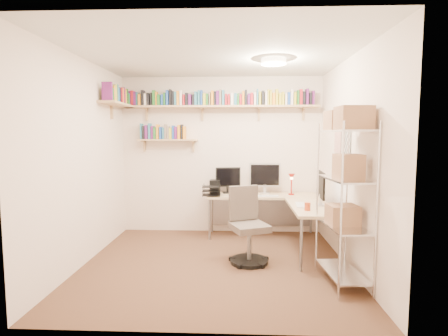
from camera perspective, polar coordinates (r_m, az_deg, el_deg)
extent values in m
plane|color=#442D1D|center=(4.44, -1.43, -15.41)|extent=(3.20, 3.20, 0.00)
cube|color=beige|center=(5.66, -0.45, 2.08)|extent=(3.20, 0.04, 2.50)
cube|color=beige|center=(4.56, -21.98, 0.90)|extent=(0.04, 3.00, 2.50)
cube|color=beige|center=(4.36, 20.02, 0.77)|extent=(0.04, 3.00, 2.50)
cube|color=beige|center=(2.67, -3.64, -1.62)|extent=(3.20, 0.04, 2.50)
cube|color=silver|center=(4.25, -1.52, 17.94)|extent=(3.20, 3.00, 0.04)
cube|color=silver|center=(4.87, 18.06, 4.82)|extent=(0.01, 0.30, 0.42)
cube|color=silver|center=(4.49, 19.42, 4.11)|extent=(0.01, 0.28, 0.38)
cylinder|color=#FFEAC6|center=(4.45, 8.11, 16.80)|extent=(0.30, 0.30, 0.06)
cube|color=tan|center=(5.54, -0.52, 9.99)|extent=(3.05, 0.25, 0.03)
cube|color=tan|center=(5.40, -16.84, 9.88)|extent=(0.25, 1.00, 0.03)
cube|color=tan|center=(5.65, -9.17, 4.55)|extent=(0.95, 0.20, 0.02)
cube|color=tan|center=(5.78, -12.60, 8.97)|extent=(0.03, 0.20, 0.20)
cube|color=tan|center=(5.62, -3.58, 9.19)|extent=(0.03, 0.20, 0.20)
cube|color=tan|center=(5.60, 5.73, 9.19)|extent=(0.03, 0.20, 0.20)
cube|color=tan|center=(5.68, 12.88, 9.03)|extent=(0.03, 0.20, 0.20)
cube|color=teal|center=(5.81, -15.39, 10.59)|extent=(0.03, 0.13, 0.17)
cube|color=#681B68|center=(5.80, -15.02, 10.87)|extent=(0.03, 0.12, 0.23)
cube|color=red|center=(5.79, -14.63, 10.93)|extent=(0.04, 0.14, 0.23)
cube|color=#681B68|center=(5.78, -14.26, 10.87)|extent=(0.04, 0.11, 0.22)
cube|color=teal|center=(5.77, -13.91, 10.82)|extent=(0.03, 0.11, 0.20)
cube|color=orange|center=(5.75, -13.50, 10.72)|extent=(0.04, 0.15, 0.18)
cube|color=black|center=(5.75, -13.06, 11.04)|extent=(0.04, 0.13, 0.24)
cube|color=white|center=(5.73, -12.63, 10.79)|extent=(0.04, 0.13, 0.19)
cube|color=black|center=(5.72, -12.18, 10.84)|extent=(0.04, 0.14, 0.19)
cube|color=black|center=(5.71, -11.71, 10.88)|extent=(0.03, 0.12, 0.20)
cube|color=#256F27|center=(5.70, -11.29, 11.10)|extent=(0.04, 0.14, 0.24)
cube|color=orange|center=(5.69, -10.93, 11.01)|extent=(0.02, 0.11, 0.22)
cube|color=#256F27|center=(5.68, -10.54, 10.80)|extent=(0.04, 0.14, 0.17)
cube|color=#204BA8|center=(5.67, -10.02, 10.83)|extent=(0.03, 0.11, 0.17)
cube|color=#256F27|center=(5.66, -9.62, 10.97)|extent=(0.03, 0.12, 0.20)
cube|color=#204BA8|center=(5.66, -9.17, 11.19)|extent=(0.04, 0.13, 0.24)
cube|color=black|center=(5.65, -8.69, 11.26)|extent=(0.03, 0.14, 0.25)
cube|color=black|center=(5.64, -8.28, 11.13)|extent=(0.04, 0.11, 0.22)
cube|color=teal|center=(5.63, -7.85, 11.09)|extent=(0.04, 0.12, 0.21)
cube|color=orange|center=(5.62, -7.46, 11.17)|extent=(0.03, 0.14, 0.22)
cube|color=white|center=(5.62, -6.98, 11.23)|extent=(0.04, 0.12, 0.23)
cube|color=red|center=(5.61, -6.52, 10.93)|extent=(0.03, 0.14, 0.17)
cube|color=black|center=(5.60, -6.07, 11.06)|extent=(0.04, 0.13, 0.19)
cube|color=#681B68|center=(5.59, -5.54, 10.97)|extent=(0.04, 0.14, 0.17)
cube|color=black|center=(5.59, -5.00, 10.96)|extent=(0.04, 0.14, 0.17)
cube|color=teal|center=(5.58, -4.59, 11.20)|extent=(0.04, 0.13, 0.21)
cube|color=teal|center=(5.58, -4.10, 11.30)|extent=(0.03, 0.11, 0.23)
cube|color=#204BA8|center=(5.57, -3.65, 11.31)|extent=(0.03, 0.13, 0.23)
cube|color=gold|center=(5.57, -3.19, 11.07)|extent=(0.04, 0.12, 0.19)
cube|color=#256F27|center=(5.56, -2.74, 11.05)|extent=(0.03, 0.13, 0.18)
cube|color=#826F5F|center=(5.56, -2.34, 11.20)|extent=(0.02, 0.12, 0.21)
cube|color=orange|center=(5.56, -1.88, 11.30)|extent=(0.04, 0.14, 0.23)
cube|color=black|center=(5.56, -1.46, 11.24)|extent=(0.03, 0.13, 0.21)
cube|color=#681B68|center=(5.55, -1.03, 11.30)|extent=(0.04, 0.14, 0.23)
cube|color=#826F5F|center=(5.55, -0.58, 11.41)|extent=(0.03, 0.14, 0.25)
cube|color=teal|center=(5.55, -0.11, 11.35)|extent=(0.04, 0.13, 0.23)
cube|color=red|center=(5.54, 0.34, 11.05)|extent=(0.03, 0.13, 0.18)
cube|color=red|center=(5.54, 0.80, 11.04)|extent=(0.03, 0.14, 0.17)
cube|color=white|center=(5.54, 1.34, 11.12)|extent=(0.04, 0.14, 0.19)
cube|color=teal|center=(5.54, 1.88, 11.10)|extent=(0.04, 0.13, 0.19)
cube|color=#256F27|center=(5.54, 2.32, 11.07)|extent=(0.03, 0.13, 0.18)
cube|color=red|center=(5.54, 2.72, 11.02)|extent=(0.03, 0.14, 0.17)
cube|color=orange|center=(5.54, 3.16, 11.27)|extent=(0.03, 0.12, 0.22)
cube|color=black|center=(5.55, 3.58, 11.36)|extent=(0.03, 0.14, 0.24)
cube|color=#681B68|center=(5.54, 4.06, 11.06)|extent=(0.04, 0.11, 0.18)
cube|color=red|center=(5.55, 4.54, 11.12)|extent=(0.04, 0.14, 0.19)
cube|color=white|center=(5.55, 5.07, 11.15)|extent=(0.03, 0.14, 0.20)
cube|color=teal|center=(5.55, 5.46, 11.39)|extent=(0.02, 0.12, 0.25)
cube|color=gold|center=(5.55, 5.86, 11.19)|extent=(0.03, 0.12, 0.21)
cube|color=black|center=(5.56, 6.36, 11.24)|extent=(0.04, 0.12, 0.22)
cube|color=white|center=(5.56, 6.87, 11.21)|extent=(0.03, 0.14, 0.22)
cube|color=gold|center=(5.56, 7.21, 11.33)|extent=(0.02, 0.15, 0.24)
cube|color=gold|center=(5.57, 7.60, 11.28)|extent=(0.03, 0.15, 0.23)
cube|color=orange|center=(5.57, 8.09, 11.05)|extent=(0.04, 0.12, 0.19)
cube|color=gold|center=(5.58, 8.59, 11.32)|extent=(0.04, 0.12, 0.25)
cube|color=gold|center=(5.58, 9.10, 10.98)|extent=(0.04, 0.14, 0.18)
cube|color=gold|center=(5.58, 9.56, 11.07)|extent=(0.03, 0.14, 0.20)
cube|color=white|center=(5.59, 10.05, 10.94)|extent=(0.03, 0.12, 0.18)
cube|color=#204BA8|center=(5.60, 10.49, 11.02)|extent=(0.04, 0.11, 0.20)
cube|color=white|center=(5.60, 10.97, 11.25)|extent=(0.04, 0.12, 0.25)
cube|color=gold|center=(5.61, 11.47, 10.99)|extent=(0.04, 0.12, 0.20)
cube|color=#256F27|center=(5.62, 11.96, 11.12)|extent=(0.03, 0.11, 0.23)
cube|color=red|center=(5.63, 12.38, 11.17)|extent=(0.04, 0.14, 0.24)
cube|color=black|center=(5.63, 12.84, 10.98)|extent=(0.04, 0.12, 0.21)
cube|color=#681B68|center=(5.64, 13.36, 11.18)|extent=(0.04, 0.14, 0.25)
cube|color=black|center=(5.65, 13.85, 10.85)|extent=(0.04, 0.14, 0.19)
cube|color=#681B68|center=(5.66, 14.32, 10.99)|extent=(0.04, 0.11, 0.22)
cube|color=#681B68|center=(5.01, -18.54, 11.79)|extent=(0.14, 0.03, 0.25)
cube|color=#256F27|center=(5.05, -18.32, 11.32)|extent=(0.14, 0.04, 0.17)
cube|color=orange|center=(5.09, -18.15, 11.41)|extent=(0.14, 0.03, 0.20)
cube|color=gold|center=(5.13, -18.00, 11.49)|extent=(0.13, 0.03, 0.22)
cube|color=#826F5F|center=(5.17, -17.86, 11.55)|extent=(0.12, 0.02, 0.24)
cube|color=gold|center=(5.20, -17.71, 11.54)|extent=(0.11, 0.03, 0.24)
cube|color=teal|center=(5.25, -17.51, 11.52)|extent=(0.13, 0.04, 0.25)
cube|color=#204BA8|center=(5.30, -17.32, 11.25)|extent=(0.12, 0.04, 0.21)
cube|color=black|center=(5.34, -17.13, 11.26)|extent=(0.12, 0.04, 0.22)
cube|color=red|center=(5.39, -16.97, 11.24)|extent=(0.14, 0.04, 0.22)
cube|color=white|center=(5.43, -16.80, 10.92)|extent=(0.12, 0.02, 0.17)
cube|color=orange|center=(5.46, -16.71, 11.21)|extent=(0.13, 0.03, 0.23)
cube|color=#681B68|center=(5.50, -16.57, 11.24)|extent=(0.14, 0.02, 0.24)
cube|color=red|center=(5.53, -16.45, 11.13)|extent=(0.13, 0.03, 0.23)
cube|color=gold|center=(5.57, -16.31, 11.07)|extent=(0.13, 0.04, 0.23)
cube|color=black|center=(5.62, -16.13, 11.01)|extent=(0.12, 0.04, 0.22)
cube|color=#256F27|center=(5.66, -16.01, 11.07)|extent=(0.13, 0.03, 0.24)
cube|color=#256F27|center=(5.70, -15.85, 10.69)|extent=(0.13, 0.04, 0.17)
cube|color=#204BA8|center=(5.74, -15.72, 10.72)|extent=(0.12, 0.03, 0.19)
cube|color=red|center=(5.78, -15.57, 10.70)|extent=(0.15, 0.04, 0.19)
cube|color=teal|center=(5.75, -13.29, 5.85)|extent=(0.03, 0.13, 0.25)
cube|color=black|center=(5.74, -12.89, 5.66)|extent=(0.04, 0.13, 0.21)
cube|color=#681B68|center=(5.73, -12.47, 5.73)|extent=(0.04, 0.13, 0.22)
cube|color=teal|center=(5.72, -12.00, 5.88)|extent=(0.04, 0.12, 0.25)
cube|color=#681B68|center=(5.71, -11.56, 5.67)|extent=(0.04, 0.11, 0.20)
cube|color=#256F27|center=(5.70, -11.14, 5.59)|extent=(0.04, 0.14, 0.19)
cube|color=orange|center=(5.69, -10.71, 5.83)|extent=(0.03, 0.13, 0.23)
cube|color=#204BA8|center=(5.68, -10.24, 5.64)|extent=(0.04, 0.13, 0.19)
cube|color=teal|center=(5.67, -9.79, 5.58)|extent=(0.02, 0.14, 0.18)
cube|color=#826F5F|center=(5.66, -9.46, 5.86)|extent=(0.03, 0.12, 0.23)
cube|color=#826F5F|center=(5.65, -9.08, 5.71)|extent=(0.03, 0.12, 0.20)
cube|color=gold|center=(5.64, -8.65, 5.58)|extent=(0.04, 0.12, 0.18)
cube|color=#204BA8|center=(5.64, -8.24, 5.78)|extent=(0.03, 0.14, 0.21)
cube|color=#681B68|center=(5.63, -7.80, 5.69)|extent=(0.04, 0.13, 0.20)
cube|color=orange|center=(5.62, -7.29, 5.84)|extent=(0.04, 0.15, 0.22)
cube|color=black|center=(5.61, -6.85, 5.88)|extent=(0.03, 0.13, 0.23)
cube|color=orange|center=(5.61, -6.45, 5.74)|extent=(0.04, 0.12, 0.20)
cube|color=beige|center=(5.45, 6.26, -4.51)|extent=(1.69, 0.53, 0.04)
cube|color=beige|center=(4.69, 14.11, -6.27)|extent=(0.53, 1.16, 0.04)
cylinder|color=gray|center=(5.31, -2.38, -8.39)|extent=(0.04, 0.04, 0.62)
cylinder|color=gray|center=(5.74, -2.00, -7.34)|extent=(0.04, 0.04, 0.62)
cylinder|color=gray|center=(5.84, 14.02, -7.27)|extent=(0.04, 0.04, 0.62)
cylinder|color=gray|center=(4.22, 12.47, -12.17)|extent=(0.04, 0.04, 0.62)
cylinder|color=gray|center=(4.32, 18.43, -11.91)|extent=(0.04, 0.04, 0.62)
cube|color=gray|center=(5.73, 6.08, -6.92)|extent=(1.60, 0.02, 0.49)
cube|color=silver|center=(5.52, 6.68, -1.12)|extent=(0.49, 0.03, 0.37)
cube|color=black|center=(5.50, 6.70, -1.15)|extent=(0.44, 0.00, 0.32)
cube|color=black|center=(5.51, 0.66, -1.47)|extent=(0.39, 0.03, 0.30)
cube|color=black|center=(4.71, 15.57, -2.62)|extent=(0.03, 0.52, 0.34)
cube|color=white|center=(4.70, 15.36, -2.63)|extent=(0.00, 0.47, 0.29)
cube|color=white|center=(5.29, 6.87, -4.55)|extent=(0.37, 0.12, 0.01)
cube|color=white|center=(4.70, 12.40, -5.90)|extent=(0.12, 0.36, 0.01)
cylinder|color=#A0150D|center=(5.50, 10.92, -4.21)|extent=(0.09, 0.09, 0.02)
cylinder|color=#A0150D|center=(5.48, 10.94, -2.83)|extent=(0.02, 0.02, 0.25)
cone|color=#A0150D|center=(5.46, 10.97, -1.35)|extent=(0.11, 0.11, 0.08)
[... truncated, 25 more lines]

